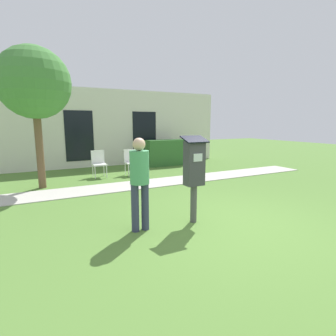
% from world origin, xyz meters
% --- Properties ---
extents(ground_plane, '(40.00, 40.00, 0.00)m').
position_xyz_m(ground_plane, '(0.00, 0.00, 0.00)').
color(ground_plane, '#517A33').
extents(sidewalk, '(12.00, 1.10, 0.02)m').
position_xyz_m(sidewalk, '(0.00, 3.66, 0.01)').
color(sidewalk, '#B7B2A8').
rests_on(sidewalk, ground).
extents(building_facade, '(10.00, 0.26, 3.20)m').
position_xyz_m(building_facade, '(0.00, 7.63, 1.60)').
color(building_facade, silver).
rests_on(building_facade, ground).
extents(parking_meter, '(0.44, 0.31, 1.59)m').
position_xyz_m(parking_meter, '(-0.52, 0.44, 1.02)').
color(parking_meter, '#4C4C4C').
rests_on(parking_meter, ground).
extents(person_standing, '(0.32, 0.32, 1.58)m').
position_xyz_m(person_standing, '(-1.54, 0.52, 0.93)').
color(person_standing, '#333851').
rests_on(person_standing, ground).
extents(outdoor_chair_left, '(0.44, 0.44, 0.90)m').
position_xyz_m(outdoor_chair_left, '(-1.15, 5.38, 0.53)').
color(outdoor_chair_left, white).
rests_on(outdoor_chair_left, ground).
extents(outdoor_chair_middle, '(0.44, 0.44, 0.90)m').
position_xyz_m(outdoor_chair_middle, '(-0.06, 5.22, 0.53)').
color(outdoor_chair_middle, white).
rests_on(outdoor_chair_middle, ground).
extents(hedge_row, '(1.78, 0.60, 1.10)m').
position_xyz_m(hedge_row, '(2.00, 6.53, 0.55)').
color(hedge_row, '#33662D').
rests_on(hedge_row, ground).
extents(tree, '(1.90, 1.90, 3.82)m').
position_xyz_m(tree, '(-2.92, 4.59, 2.84)').
color(tree, brown).
rests_on(tree, ground).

